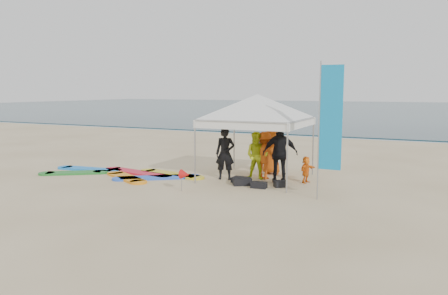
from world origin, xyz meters
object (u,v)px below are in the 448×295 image
person_orange_a (265,155)px  marker_pennant (185,175)px  person_orange_b (272,150)px  canopy_tent (257,94)px  feather_flag (330,119)px  person_yellow (257,156)px  person_black_a (225,154)px  person_seated (306,170)px  person_black_b (280,153)px  surfboard_spread (127,174)px

person_orange_a → marker_pennant: 3.08m
person_orange_b → marker_pennant: size_ratio=2.64×
canopy_tent → feather_flag: feather_flag is taller
canopy_tent → person_yellow: bearing=-65.9°
person_orange_b → canopy_tent: bearing=79.7°
person_black_a → person_seated: size_ratio=2.02×
person_black_a → person_orange_a: size_ratio=1.09×
person_black_a → person_black_b: bearing=-10.3°
person_orange_b → canopy_tent: size_ratio=0.40×
canopy_tent → marker_pennant: size_ratio=6.62×
feather_flag → person_yellow: bearing=146.9°
person_yellow → person_orange_b: person_orange_b is taller
person_seated → marker_pennant: 3.91m
person_black_b → person_seated: person_black_b is taller
surfboard_spread → canopy_tent: bearing=16.9°
person_seated → canopy_tent: 2.87m
canopy_tent → feather_flag: 3.36m
person_black_a → person_black_b: person_black_b is taller
person_yellow → person_seated: bearing=0.3°
person_seated → surfboard_spread: size_ratio=0.16×
person_orange_b → feather_flag: feather_flag is taller
person_yellow → person_orange_a: (0.18, 0.23, -0.00)m
person_seated → surfboard_spread: bearing=117.3°
person_seated → feather_flag: bearing=-136.4°
surfboard_spread → person_orange_a: bearing=17.7°
marker_pennant → person_orange_a: bearing=62.0°
person_yellow → person_black_b: person_black_b is taller
person_orange_b → canopy_tent: (-0.16, -1.01, 1.94)m
person_orange_a → canopy_tent: 2.01m
person_orange_a → feather_flag: size_ratio=0.43×
person_yellow → person_black_b: size_ratio=0.84×
person_orange_b → marker_pennant: 3.86m
canopy_tent → surfboard_spread: canopy_tent is taller
person_black_a → person_yellow: bearing=5.6°
person_orange_b → surfboard_spread: person_orange_b is taller
person_black_b → person_orange_b: bearing=-83.2°
person_yellow → person_orange_b: (0.12, 1.11, 0.05)m
person_orange_b → feather_flag: bearing=130.7°
person_black_a → canopy_tent: (0.91, 0.52, 1.92)m
person_black_a → person_yellow: (0.96, 0.42, -0.07)m
marker_pennant → person_black_a: bearing=81.4°
person_yellow → canopy_tent: (-0.04, 0.10, 1.99)m
person_orange_a → feather_flag: feather_flag is taller
person_black_a → person_seated: 2.66m
person_yellow → person_orange_b: bearing=77.4°
person_orange_a → feather_flag: 3.49m
person_black_a → feather_flag: (3.65, -1.34, 1.31)m
person_black_a → marker_pennant: (-0.31, -2.06, -0.36)m
person_seated → canopy_tent: size_ratio=0.20×
canopy_tent → surfboard_spread: 5.26m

